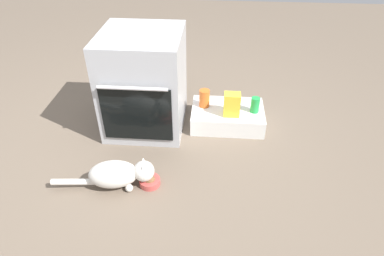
# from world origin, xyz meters

# --- Properties ---
(ground) EXTENTS (8.00, 8.00, 0.00)m
(ground) POSITION_xyz_m (0.00, 0.00, 0.00)
(ground) COLOR #6B5B4C
(oven) EXTENTS (0.57, 0.64, 0.74)m
(oven) POSITION_xyz_m (0.03, 0.43, 0.37)
(oven) COLOR #B7BABF
(oven) RESTS_ON ground
(pantry_cabinet) EXTENTS (0.56, 0.38, 0.14)m
(pantry_cabinet) POSITION_xyz_m (0.66, 0.47, 0.07)
(pantry_cabinet) COLOR white
(pantry_cabinet) RESTS_ON ground
(food_bowl) EXTENTS (0.13, 0.13, 0.07)m
(food_bowl) POSITION_xyz_m (0.17, -0.24, 0.03)
(food_bowl) COLOR #C64C47
(food_bowl) RESTS_ON ground
(cat) EXTENTS (0.64, 0.22, 0.19)m
(cat) POSITION_xyz_m (-0.01, -0.27, 0.10)
(cat) COLOR silver
(cat) RESTS_ON ground
(snack_bag) EXTENTS (0.12, 0.09, 0.18)m
(snack_bag) POSITION_xyz_m (0.69, 0.39, 0.23)
(snack_bag) COLOR yellow
(snack_bag) RESTS_ON pantry_cabinet
(sauce_jar) EXTENTS (0.08, 0.08, 0.14)m
(sauce_jar) POSITION_xyz_m (0.48, 0.50, 0.21)
(sauce_jar) COLOR #D16023
(sauce_jar) RESTS_ON pantry_cabinet
(soda_can) EXTENTS (0.07, 0.07, 0.12)m
(soda_can) POSITION_xyz_m (0.86, 0.45, 0.20)
(soda_can) COLOR green
(soda_can) RESTS_ON pantry_cabinet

